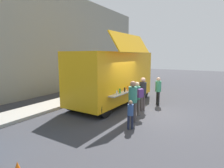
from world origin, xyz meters
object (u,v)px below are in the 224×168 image
trash_bin (114,84)px  customer_mid_with_backpack (137,95)px  customer_front_ordering (143,91)px  customer_extra_browsing (158,89)px  customer_rear_waiting (133,98)px  child_near_queue (130,112)px  food_truck_main (113,76)px

trash_bin → customer_mid_with_backpack: 7.13m
customer_front_ordering → customer_extra_browsing: bearing=-93.2°
customer_front_ordering → customer_rear_waiting: (-1.79, -0.25, 0.03)m
child_near_queue → food_truck_main: bearing=-0.3°
customer_mid_with_backpack → customer_rear_waiting: bearing=130.0°
customer_mid_with_backpack → customer_rear_waiting: (-0.89, -0.17, 0.07)m
food_truck_main → customer_mid_with_backpack: food_truck_main is taller
customer_front_ordering → customer_extra_browsing: size_ratio=1.07×
customer_rear_waiting → child_near_queue: 0.86m
customer_mid_with_backpack → trash_bin: bearing=-22.4°
trash_bin → customer_extra_browsing: (-3.19, -4.71, 0.51)m
customer_front_ordering → customer_mid_with_backpack: customer_front_ordering is taller
food_truck_main → customer_extra_browsing: (0.97, -2.38, -0.68)m
food_truck_main → customer_rear_waiting: bearing=-133.8°
customer_extra_browsing → customer_rear_waiting: bearing=53.5°
child_near_queue → customer_rear_waiting: bearing=-21.7°
customer_rear_waiting → food_truck_main: bearing=-9.9°
food_truck_main → customer_front_ordering: (-0.51, -2.03, -0.61)m
customer_rear_waiting → child_near_queue: bearing=143.7°
trash_bin → customer_front_ordering: customer_front_ordering is taller
trash_bin → food_truck_main: bearing=-150.8°
trash_bin → customer_rear_waiting: (-6.45, -4.60, 0.61)m
trash_bin → customer_mid_with_backpack: bearing=-141.4°
food_truck_main → customer_rear_waiting: (-2.30, -2.28, -0.58)m
customer_mid_with_backpack → child_near_queue: size_ratio=1.42×
customer_front_ordering → customer_mid_with_backpack: (-0.90, -0.08, -0.04)m
customer_front_ordering → customer_mid_with_backpack: bearing=105.3°
customer_front_ordering → customer_extra_browsing: 1.52m
trash_bin → customer_front_ordering: size_ratio=0.53×
trash_bin → child_near_queue: 8.67m
customer_rear_waiting → customer_extra_browsing: customer_rear_waiting is taller
child_near_queue → customer_mid_with_backpack: bearing=-25.7°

